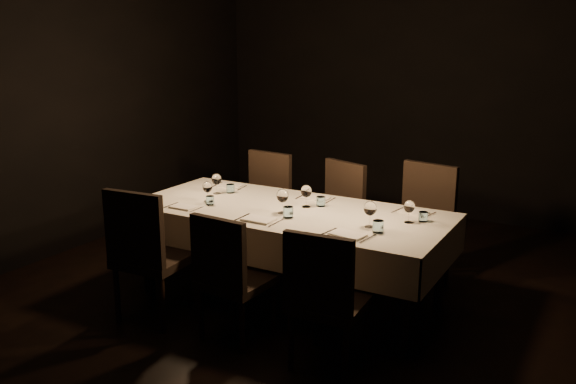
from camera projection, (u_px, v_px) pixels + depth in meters
The scene contains 14 objects.
room at pixel (288, 115), 4.61m from camera, with size 5.01×6.01×3.01m.
dining_table at pixel (288, 218), 4.81m from camera, with size 2.52×1.12×0.76m.
chair_near_left at pixel (147, 250), 4.46m from camera, with size 0.53×0.53×1.03m.
place_setting_near_left at pixel (201, 196), 4.92m from camera, with size 0.30×0.39×0.17m.
chair_near_center at pixel (229, 272), 4.17m from camera, with size 0.47×0.47×0.93m.
place_setting_near_center at pixel (277, 207), 4.58m from camera, with size 0.34×0.41×0.19m.
chair_near_right at pixel (325, 294), 3.80m from camera, with size 0.48×0.48×0.94m.
place_setting_near_right at pixel (365, 220), 4.24m from camera, with size 0.36×0.41×0.19m.
chair_far_left at pixel (262, 201), 5.82m from camera, with size 0.53×0.53×1.01m.
place_setting_far_left at pixel (224, 184), 5.33m from camera, with size 0.33×0.40×0.18m.
chair_far_center at pixel (335, 212), 5.51m from camera, with size 0.61×0.61×0.99m.
place_setting_far_center at pixel (312, 196), 4.91m from camera, with size 0.33×0.40×0.18m.
chair_far_right at pixel (420, 221), 5.16m from camera, with size 0.59×0.59×1.04m.
place_setting_far_right at pixel (414, 211), 4.51m from camera, with size 0.32×0.39×0.17m.
Camera 1 is at (2.27, -4.01, 2.08)m, focal length 38.00 mm.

